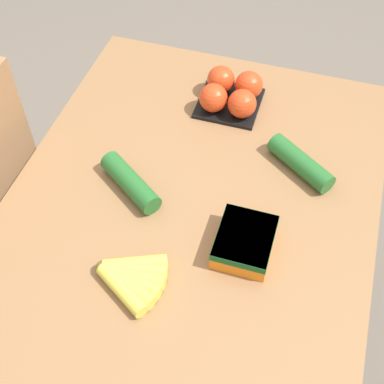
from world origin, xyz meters
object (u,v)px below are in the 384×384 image
at_px(banana_bunch, 130,277).
at_px(tomato_pack, 231,93).
at_px(carrot_bag, 245,241).
at_px(cucumber_far, 300,163).
at_px(cucumber_near, 130,182).

relative_size(banana_bunch, tomato_pack, 0.94).
bearing_deg(tomato_pack, carrot_bag, -161.93).
distance_m(tomato_pack, cucumber_far, 0.31).
bearing_deg(tomato_pack, cucumber_near, 157.13).
height_order(tomato_pack, cucumber_far, tomato_pack).
xyz_separation_m(carrot_bag, cucumber_near, (0.09, 0.32, -0.01)).
bearing_deg(cucumber_near, carrot_bag, -106.03).
bearing_deg(banana_bunch, tomato_pack, -6.06).
xyz_separation_m(banana_bunch, cucumber_near, (0.25, 0.10, 0.01)).
height_order(carrot_bag, cucumber_far, carrot_bag).
distance_m(cucumber_near, cucumber_far, 0.45).
bearing_deg(tomato_pack, cucumber_far, -129.27).
relative_size(carrot_bag, cucumber_near, 0.79).
xyz_separation_m(banana_bunch, carrot_bag, (0.16, -0.23, 0.01)).
xyz_separation_m(tomato_pack, cucumber_far, (-0.20, -0.24, -0.02)).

